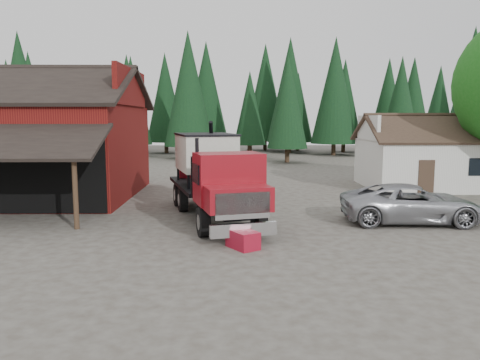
{
  "coord_description": "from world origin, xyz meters",
  "views": [
    {
      "loc": [
        0.48,
        -15.99,
        4.32
      ],
      "look_at": [
        0.84,
        3.07,
        1.8
      ],
      "focal_mm": 35.0,
      "sensor_mm": 36.0,
      "label": 1
    }
  ],
  "objects": [
    {
      "name": "ground",
      "position": [
        0.0,
        0.0,
        0.0
      ],
      "size": [
        120.0,
        120.0,
        0.0
      ],
      "primitive_type": "plane",
      "color": "#443E36",
      "rests_on": "ground"
    },
    {
      "name": "red_barn",
      "position": [
        -11.0,
        9.9,
        2.69
      ],
      "size": [
        12.8,
        13.63,
        7.18
      ],
      "color": "maroon",
      "rests_on": "ground"
    },
    {
      "name": "farmhouse",
      "position": [
        13.0,
        13.0,
        1.67
      ],
      "size": [
        8.6,
        6.42,
        4.65
      ],
      "color": "silver",
      "rests_on": "ground"
    },
    {
      "name": "conifer_backdrop",
      "position": [
        0.0,
        42.0,
        0.0
      ],
      "size": [
        76.0,
        16.0,
        16.0
      ],
      "primitive_type": null,
      "color": "black",
      "rests_on": "ground"
    },
    {
      "name": "near_pine_b",
      "position": [
        6.0,
        30.0,
        5.89
      ],
      "size": [
        3.96,
        3.96,
        10.4
      ],
      "color": "#382619",
      "rests_on": "ground"
    },
    {
      "name": "near_pine_c",
      "position": [
        22.0,
        26.0,
        6.89
      ],
      "size": [
        4.84,
        4.84,
        12.4
      ],
      "color": "#382619",
      "rests_on": "ground"
    },
    {
      "name": "near_pine_d",
      "position": [
        -4.0,
        34.0,
        7.39
      ],
      "size": [
        5.28,
        5.28,
        13.4
      ],
      "color": "#382619",
      "rests_on": "ground"
    },
    {
      "name": "feed_truck",
      "position": [
        -0.29,
        4.03,
        1.97
      ],
      "size": [
        4.75,
        9.64,
        4.2
      ],
      "rotation": [
        0.0,
        0.0,
        0.26
      ],
      "color": "black",
      "rests_on": "ground"
    },
    {
      "name": "silver_car",
      "position": [
        8.0,
        3.0,
        0.8
      ],
      "size": [
        5.94,
        3.01,
        1.61
      ],
      "primitive_type": "imported",
      "rotation": [
        0.0,
        0.0,
        1.51
      ],
      "color": "#A5A7AD",
      "rests_on": "ground"
    },
    {
      "name": "equip_box",
      "position": [
        0.87,
        -0.76,
        0.3
      ],
      "size": [
        1.19,
        1.3,
        0.6
      ],
      "primitive_type": "cube",
      "rotation": [
        0.0,
        0.0,
        0.58
      ],
      "color": "maroon",
      "rests_on": "ground"
    }
  ]
}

